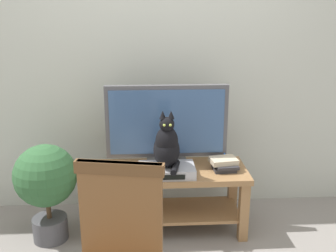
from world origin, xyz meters
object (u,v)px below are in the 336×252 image
Objects in this scene: cat at (167,146)px; book_stack at (224,164)px; tv_stand at (168,187)px; tv at (167,124)px; potted_plant at (46,182)px; media_box at (167,170)px.

cat is 1.96× the size of book_stack.
cat is (-0.01, -0.12, 0.39)m from tv_stand.
tv_stand is 0.40m from cat.
potted_plant is at bearing -167.74° from tv.
media_box is 0.45m from book_stack.
book_stack is at bearing -4.08° from tv_stand.
book_stack is (0.43, -0.03, 0.20)m from tv_stand.
potted_plant is at bearing 178.71° from cat.
tv is at bearing 163.05° from book_stack.
media_box reaches higher than tv_stand.
tv_stand is at bearing 175.92° from book_stack.
book_stack is (0.45, 0.07, 0.01)m from media_box.
cat is at bearing -85.29° from media_box.
tv is 0.54m from book_stack.
tv is 0.36m from media_box.
book_stack is at bearing 8.98° from media_box.
book_stack reaches higher than media_box.
tv is at bearing 86.64° from cat.
cat reaches higher than tv_stand.
potted_plant reaches higher than tv_stand.
cat is at bearing -169.27° from book_stack.
potted_plant is at bearing 179.60° from media_box.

